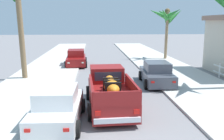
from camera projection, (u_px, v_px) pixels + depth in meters
name	position (u px, v px, depth m)	size (l,w,h in m)	color
sidewalk_left	(41.00, 80.00, 17.96)	(4.97, 60.00, 0.12)	beige
sidewalk_right	(182.00, 77.00, 18.75)	(4.97, 60.00, 0.12)	beige
curb_left	(56.00, 80.00, 18.04)	(0.16, 60.00, 0.10)	silver
curb_right	(167.00, 78.00, 18.67)	(0.16, 60.00, 0.10)	silver
pickup_truck	(109.00, 91.00, 12.17)	(2.37, 5.28, 1.80)	maroon
car_left_near	(157.00, 74.00, 16.79)	(2.20, 4.33, 1.54)	#474C56
car_right_near	(76.00, 58.00, 24.05)	(2.14, 4.31, 1.54)	maroon
car_left_mid	(58.00, 107.00, 10.20)	(2.14, 4.31, 1.54)	silver
palm_tree_left_fore	(167.00, 17.00, 27.06)	(3.84, 3.88, 5.70)	#846B4C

